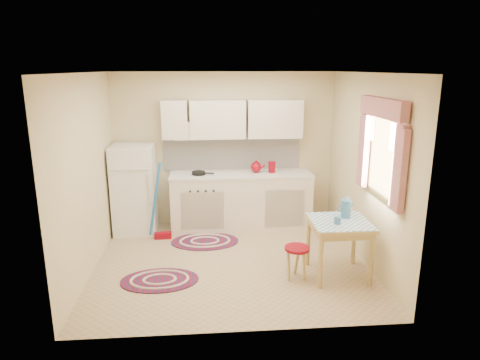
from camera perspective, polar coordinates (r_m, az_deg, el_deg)
The scene contains 14 objects.
room_shell at distance 5.68m, azimuth 0.07°, elevation 4.99°, with size 3.64×3.60×2.52m.
fridge at distance 6.93m, azimuth -13.87°, elevation -1.23°, with size 0.65×0.60×1.40m, color white.
broom at distance 6.57m, azimuth -10.45°, elevation -2.84°, with size 0.28×0.12×1.20m, color #1C67B1, non-canonical shape.
base_cabinets at distance 6.99m, azimuth 0.13°, elevation -2.89°, with size 2.25×0.60×0.88m, color silver.
countertop at distance 6.86m, azimuth 0.13°, elevation 0.77°, with size 2.27×0.62×0.04m, color silver.
frying_pan at distance 6.78m, azimuth -5.54°, elevation 0.92°, with size 0.21×0.21×0.05m, color black.
red_kettle at distance 6.86m, azimuth 2.16°, elevation 1.74°, with size 0.19×0.17×0.19m, color maroon, non-canonical shape.
red_canister at distance 6.90m, azimuth 4.27°, elevation 1.66°, with size 0.11×0.11×0.16m, color maroon.
table at distance 5.57m, azimuth 12.98°, elevation -8.90°, with size 0.72×0.72×0.72m, color tan.
stool at distance 5.46m, azimuth 7.56°, elevation -10.88°, with size 0.31×0.31×0.42m, color maroon.
coffee_pot at distance 5.53m, azimuth 13.97°, elevation -3.44°, with size 0.15×0.13×0.31m, color #2F6591, non-canonical shape.
mug at distance 5.31m, azimuth 12.86°, elevation -5.31°, with size 0.08×0.08×0.10m, color #2F6591.
rug_center at distance 6.56m, azimuth -4.70°, elevation -8.16°, with size 1.02×0.68×0.02m, color maroon, non-canonical shape.
rug_left at distance 5.53m, azimuth -10.67°, elevation -13.00°, with size 0.97×0.64×0.02m, color maroon, non-canonical shape.
Camera 1 is at (-0.31, -5.34, 2.56)m, focal length 32.00 mm.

